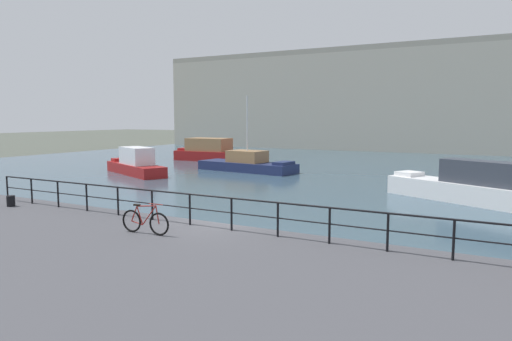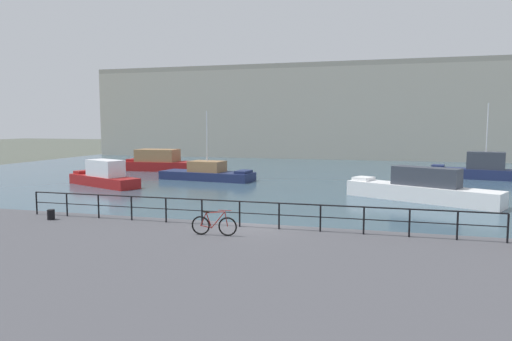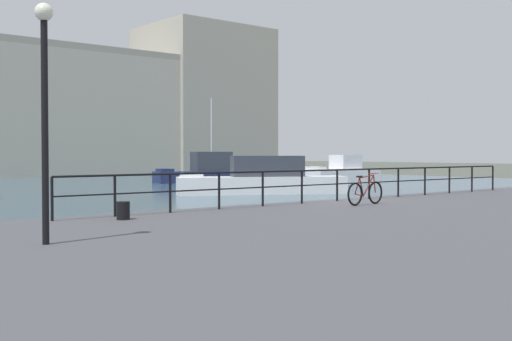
{
  "view_description": "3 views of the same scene",
  "coord_description": "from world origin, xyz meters",
  "px_view_note": "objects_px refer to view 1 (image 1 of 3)",
  "views": [
    {
      "loc": [
        8.81,
        -13.16,
        4.35
      ],
      "look_at": [
        -0.66,
        4.3,
        2.09
      ],
      "focal_mm": 32.5,
      "sensor_mm": 36.0,
      "label": 1
    },
    {
      "loc": [
        5.0,
        -18.26,
        4.9
      ],
      "look_at": [
        -0.42,
        1.65,
        2.84
      ],
      "focal_mm": 32.07,
      "sensor_mm": 36.0,
      "label": 2
    },
    {
      "loc": [
        -16.3,
        -15.5,
        2.37
      ],
      "look_at": [
        0.19,
        4.3,
        1.67
      ],
      "focal_mm": 44.91,
      "sensor_mm": 36.0,
      "label": 3
    }
  ],
  "objects_px": {
    "harbor_building": "(494,96)",
    "moored_small_launch": "(477,188)",
    "parked_bicycle": "(145,222)",
    "moored_white_yacht": "(248,164)",
    "mooring_bollard": "(11,201)",
    "moored_green_narrowboat": "(214,152)",
    "moored_red_daysailer": "(136,164)"
  },
  "relations": [
    {
      "from": "harbor_building",
      "to": "moored_small_launch",
      "type": "relative_size",
      "value": 8.08
    },
    {
      "from": "moored_white_yacht",
      "to": "moored_green_narrowboat",
      "type": "xyz_separation_m",
      "value": [
        -7.68,
        6.61,
        0.3
      ]
    },
    {
      "from": "mooring_bollard",
      "to": "moored_green_narrowboat",
      "type": "bearing_deg",
      "value": 107.14
    },
    {
      "from": "mooring_bollard",
      "to": "moored_small_launch",
      "type": "bearing_deg",
      "value": 40.66
    },
    {
      "from": "moored_small_launch",
      "to": "parked_bicycle",
      "type": "distance_m",
      "value": 17.28
    },
    {
      "from": "moored_small_launch",
      "to": "mooring_bollard",
      "type": "distance_m",
      "value": 21.74
    },
    {
      "from": "moored_green_narrowboat",
      "to": "mooring_bollard",
      "type": "distance_m",
      "value": 29.15
    },
    {
      "from": "harbor_building",
      "to": "parked_bicycle",
      "type": "relative_size",
      "value": 43.6
    },
    {
      "from": "moored_white_yacht",
      "to": "moored_small_launch",
      "type": "xyz_separation_m",
      "value": [
        17.41,
        -7.08,
        0.2
      ]
    },
    {
      "from": "moored_small_launch",
      "to": "moored_green_narrowboat",
      "type": "relative_size",
      "value": 1.06
    },
    {
      "from": "moored_white_yacht",
      "to": "mooring_bollard",
      "type": "height_order",
      "value": "moored_white_yacht"
    },
    {
      "from": "moored_small_launch",
      "to": "mooring_bollard",
      "type": "relative_size",
      "value": 21.72
    },
    {
      "from": "moored_white_yacht",
      "to": "moored_small_launch",
      "type": "height_order",
      "value": "moored_white_yacht"
    },
    {
      "from": "harbor_building",
      "to": "mooring_bollard",
      "type": "relative_size",
      "value": 175.39
    },
    {
      "from": "moored_white_yacht",
      "to": "moored_red_daysailer",
      "type": "bearing_deg",
      "value": -130.35
    },
    {
      "from": "moored_red_daysailer",
      "to": "parked_bicycle",
      "type": "height_order",
      "value": "moored_red_daysailer"
    },
    {
      "from": "moored_red_daysailer",
      "to": "parked_bicycle",
      "type": "bearing_deg",
      "value": 158.22
    },
    {
      "from": "harbor_building",
      "to": "mooring_bollard",
      "type": "bearing_deg",
      "value": -106.52
    },
    {
      "from": "moored_red_daysailer",
      "to": "moored_green_narrowboat",
      "type": "xyz_separation_m",
      "value": [
        -1.1,
        12.58,
        0.1
      ]
    },
    {
      "from": "moored_red_daysailer",
      "to": "parked_bicycle",
      "type": "distance_m",
      "value": 22.3
    },
    {
      "from": "moored_white_yacht",
      "to": "harbor_building",
      "type": "bearing_deg",
      "value": 70.0
    },
    {
      "from": "harbor_building",
      "to": "moored_red_daysailer",
      "type": "xyz_separation_m",
      "value": [
        -23.41,
        -38.43,
        -6.28
      ]
    },
    {
      "from": "moored_white_yacht",
      "to": "moored_small_launch",
      "type": "bearing_deg",
      "value": -14.7
    },
    {
      "from": "moored_small_launch",
      "to": "parked_bicycle",
      "type": "relative_size",
      "value": 5.4
    },
    {
      "from": "harbor_building",
      "to": "parked_bicycle",
      "type": "distance_m",
      "value": 55.45
    },
    {
      "from": "mooring_bollard",
      "to": "moored_red_daysailer",
      "type": "bearing_deg",
      "value": 116.13
    },
    {
      "from": "moored_green_narrowboat",
      "to": "mooring_bollard",
      "type": "relative_size",
      "value": 20.5
    },
    {
      "from": "moored_green_narrowboat",
      "to": "mooring_bollard",
      "type": "height_order",
      "value": "moored_green_narrowboat"
    },
    {
      "from": "parked_bicycle",
      "to": "moored_red_daysailer",
      "type": "bearing_deg",
      "value": 129.76
    },
    {
      "from": "harbor_building",
      "to": "moored_small_launch",
      "type": "distance_m",
      "value": 40.04
    },
    {
      "from": "harbor_building",
      "to": "moored_red_daysailer",
      "type": "bearing_deg",
      "value": -121.35
    },
    {
      "from": "moored_green_narrowboat",
      "to": "parked_bicycle",
      "type": "relative_size",
      "value": 5.1
    }
  ]
}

